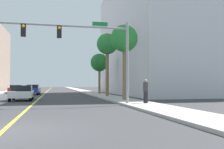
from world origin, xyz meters
The scene contains 13 objects.
ground centered at (0.00, 42.00, 0.00)m, with size 192.00×192.00×0.00m, color #38383A.
sidewalk_left centered at (-7.65, 42.00, 0.07)m, with size 2.63×168.00×0.15m, color #9E9B93.
sidewalk_right centered at (7.65, 42.00, 0.07)m, with size 2.63×168.00×0.15m, color #B2ADA3.
lane_marking_center centered at (0.00, 42.00, 0.00)m, with size 0.16×144.00×0.01m, color yellow.
building_right_near centered at (19.16, 28.29, 8.87)m, with size 17.00×27.04×17.74m, color silver.
traffic_signal_mast centered at (3.53, 8.96, 4.47)m, with size 10.15×0.36×5.88m.
palm_near centered at (7.66, 13.16, 5.54)m, with size 2.45×2.45×6.71m.
palm_mid centered at (7.62, 20.52, 6.12)m, with size 2.49×2.49×7.38m.
palm_far centered at (7.96, 27.88, 4.64)m, with size 2.62×2.62×5.87m.
car_blue centered at (-1.42, 29.44, 0.76)m, with size 1.82×4.42×1.46m.
car_white centered at (-1.37, 16.13, 0.73)m, with size 2.08×4.06×1.40m.
car_red centered at (-4.96, 37.46, 0.74)m, with size 1.94×4.20×1.40m.
pedestrian centered at (8.03, 8.65, 1.01)m, with size 0.38×0.38×1.73m.
Camera 1 is at (1.62, -8.71, 1.49)m, focal length 40.72 mm.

